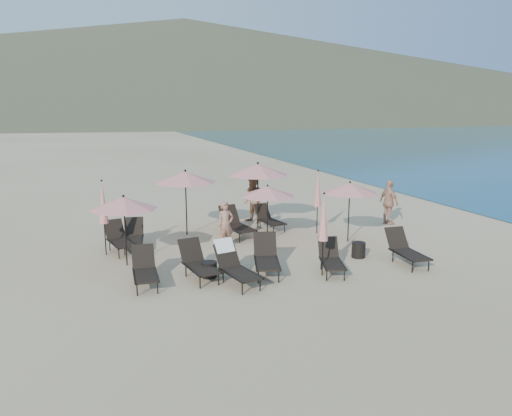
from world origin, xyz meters
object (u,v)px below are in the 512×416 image
object	(u,v)px
lounger_9	(269,218)
lounger_2	(234,264)
umbrella_open_0	(124,203)
beachgoer_b	(253,200)
beachgoer_c	(389,202)
lounger_4	(331,258)
umbrella_closed_0	(324,218)
lounger_8	(236,223)
side_table_0	(209,270)
umbrella_open_4	(258,170)
lounger_3	(266,257)
lounger_5	(406,249)
umbrella_open_2	(350,188)
lounger_7	(134,236)
lounger_1	(198,262)
lounger_6	(119,238)
lounger_0	(145,269)
side_table_1	(359,250)
umbrella_closed_1	(318,189)
umbrella_open_1	(268,191)
beachgoer_a	(226,225)
umbrella_closed_2	(103,203)
umbrella_open_3	(185,177)

from	to	relation	value
lounger_9	lounger_2	bearing A→B (deg)	-130.27
umbrella_open_0	beachgoer_b	size ratio (longest dim) A/B	1.12
lounger_2	beachgoer_c	world-z (taller)	beachgoer_c
lounger_4	umbrella_closed_0	xyz separation A→B (m)	(-0.35, -0.16, 1.21)
lounger_8	side_table_0	xyz separation A→B (m)	(-1.95, -3.77, -0.26)
umbrella_open_4	beachgoer_c	xyz separation A→B (m)	(4.95, -1.25, -1.33)
lounger_3	lounger_5	xyz separation A→B (m)	(4.13, -0.63, -0.02)
umbrella_open_2	umbrella_open_0	bearing A→B (deg)	-179.28
lounger_5	umbrella_open_4	bearing A→B (deg)	118.74
lounger_7	lounger_2	bearing A→B (deg)	-53.31
lounger_8	umbrella_closed_0	size ratio (longest dim) A/B	0.80
beachgoer_b	lounger_1	bearing A→B (deg)	-55.17
umbrella_open_0	lounger_8	bearing A→B (deg)	26.71
lounger_6	beachgoer_b	size ratio (longest dim) A/B	0.91
lounger_0	umbrella_open_4	distance (m)	7.04
side_table_0	side_table_1	bearing A→B (deg)	2.22
umbrella_closed_0	umbrella_closed_1	size ratio (longest dim) A/B	1.00
umbrella_open_1	umbrella_closed_0	size ratio (longest dim) A/B	0.86
umbrella_open_1	lounger_6	bearing A→B (deg)	172.26
lounger_5	beachgoer_b	xyz separation A→B (m)	(-2.50, 6.34, 0.49)
lounger_7	beachgoer_c	distance (m)	9.71
lounger_3	beachgoer_a	xyz separation A→B (m)	(-0.37, 2.74, 0.31)
lounger_7	beachgoer_a	bearing A→B (deg)	-9.27
beachgoer_b	beachgoer_c	bearing A→B (deg)	45.27
lounger_3	lounger_6	xyz separation A→B (m)	(-3.66, 3.48, -0.03)
umbrella_open_2	umbrella_closed_2	world-z (taller)	umbrella_closed_2
lounger_4	side_table_1	bearing A→B (deg)	50.69
umbrella_closed_0	side_table_1	distance (m)	2.52
lounger_0	lounger_6	world-z (taller)	lounger_6
side_table_0	beachgoer_a	bearing A→B (deg)	64.45
lounger_0	umbrella_open_0	size ratio (longest dim) A/B	0.77
lounger_8	side_table_0	size ratio (longest dim) A/B	4.28
lounger_6	lounger_9	bearing A→B (deg)	-0.55
beachgoer_b	umbrella_open_0	bearing A→B (deg)	-76.94
umbrella_open_1	beachgoer_c	size ratio (longest dim) A/B	1.15
lounger_3	umbrella_open_4	world-z (taller)	umbrella_open_4
lounger_1	lounger_2	world-z (taller)	lounger_2
umbrella_closed_0	beachgoer_a	xyz separation A→B (m)	(-1.73, 3.46, -0.84)
lounger_5	lounger_7	distance (m)	8.50
beachgoer_c	umbrella_open_4	bearing A→B (deg)	70.98
side_table_1	beachgoer_b	distance (m)	5.60
side_table_0	beachgoer_c	xyz separation A→B (m)	(8.09, 3.54, 0.66)
lounger_7	umbrella_open_1	distance (m)	4.60
lounger_0	beachgoer_c	size ratio (longest dim) A/B	0.92
lounger_2	lounger_8	distance (m)	4.64
lounger_3	lounger_1	bearing A→B (deg)	-169.99
umbrella_open_0	umbrella_closed_0	world-z (taller)	umbrella_closed_0
umbrella_open_1	umbrella_open_2	bearing A→B (deg)	-16.02
lounger_6	umbrella_open_3	xyz separation A→B (m)	(2.45, 1.34, 1.66)
lounger_0	umbrella_closed_1	distance (m)	7.43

